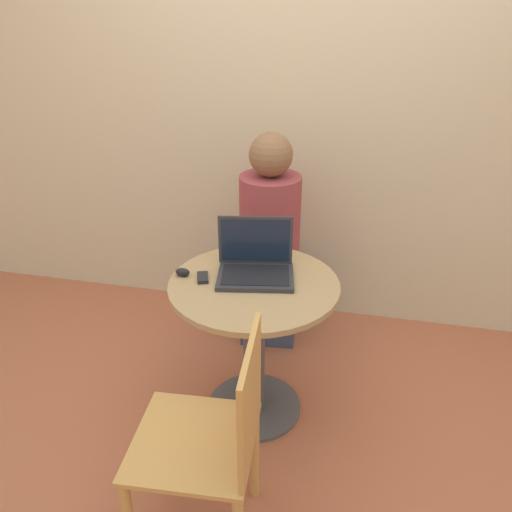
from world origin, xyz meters
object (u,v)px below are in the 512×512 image
cell_phone (203,278)px  person_seated (270,255)px  laptop (255,264)px  chair_empty (213,443)px

cell_phone → person_seated: person_seated is taller
laptop → cell_phone: 0.23m
laptop → person_seated: person_seated is taller
laptop → person_seated: (-0.04, 0.58, -0.25)m
cell_phone → chair_empty: chair_empty is taller
laptop → chair_empty: size_ratio=0.41×
laptop → cell_phone: (-0.21, -0.09, -0.04)m
laptop → chair_empty: (0.02, -0.72, -0.29)m
person_seated → chair_empty: bearing=-87.5°
chair_empty → cell_phone: bearing=109.6°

